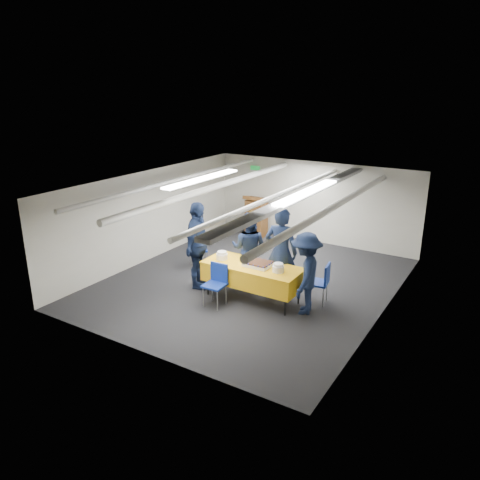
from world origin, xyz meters
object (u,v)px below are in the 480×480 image
Objects in this scene: chair_near at (217,280)px; sailor_c at (197,246)px; sheet_cake at (258,264)px; podium at (256,216)px; sailor_a at (281,252)px; sailor_b at (249,249)px; serving_table at (252,274)px; chair_left at (198,245)px; sailor_d at (306,273)px; chair_right at (322,280)px.

chair_near is 0.45× the size of sailor_c.
podium is (-2.19, 3.77, -0.20)m from sheet_cake.
sailor_a is 1.15× the size of sailor_b.
chair_near reaches higher than serving_table.
sailor_a is 1.84m from sailor_c.
sailor_d is at bearing -15.83° from chair_left.
serving_table is 0.28m from sheet_cake.
serving_table is 1.67× the size of podium.
chair_near is 1.00× the size of chair_right.
serving_table is 1.21m from sailor_d.
chair_right is at bearing 24.75° from sheet_cake.
chair_right is at bearing -43.56° from podium.
sailor_d is (0.78, -0.48, -0.14)m from sailor_a.
chair_left is (-0.06, -2.81, -0.08)m from podium.
serving_table is 3.81× the size of sheet_cake.
sheet_cake reaches higher than serving_table.
sheet_cake is (0.12, 0.02, 0.26)m from serving_table.
podium reaches higher than chair_left.
podium is 0.75× the size of sailor_b.
sailor_c reaches higher than sailor_d.
chair_near and chair_right have the same top height.
chair_near and chair_left have the same top height.
chair_near is (-0.62, -0.61, -0.28)m from sheet_cake.
podium is 1.44× the size of chair_right.
chair_left reaches higher than sheet_cake.
sailor_b reaches higher than chair_near.
chair_left is at bearing 173.33° from chair_right.
sailor_c is 2.53m from sailor_d.
sailor_a reaches higher than chair_left.
sailor_a is (0.90, 1.10, 0.44)m from chair_near.
sailor_d is (2.52, 0.12, -0.15)m from sailor_c.
serving_table is at bearing 49.38° from chair_near.
sailor_c is (-0.84, 0.50, 0.44)m from chair_near.
chair_near is (1.57, -4.37, -0.08)m from podium.
serving_table is at bearing -156.54° from chair_right.
sailor_d reaches higher than chair_near.
sailor_a is 0.93m from sailor_d.
chair_right reaches higher than serving_table.
sailor_b reaches higher than chair_left.
sailor_c reaches higher than chair_near.
chair_right is 1.02m from sailor_a.
chair_left is (-2.25, 0.95, -0.28)m from sheet_cake.
podium reaches higher than chair_right.
chair_right is 1.00× the size of chair_left.
sailor_d is (1.65, -0.62, -0.01)m from sailor_b.
sheet_cake is 0.63× the size of chair_right.
sailor_c reaches higher than sailor_b.
sailor_b is 1.77m from sailor_d.
chair_right is 0.45× the size of sailor_c.
podium is 3.52m from sailor_b.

